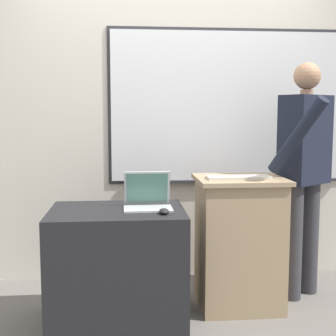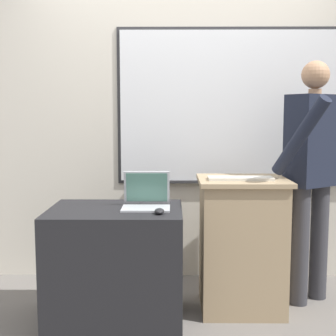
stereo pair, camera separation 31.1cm
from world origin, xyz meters
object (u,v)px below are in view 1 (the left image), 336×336
laptop (147,196)px  lectern_podium (239,242)px  side_desk (118,267)px  wireless_keyboard (239,177)px  computer_mouse_by_laptop (164,211)px  person_presenter (305,165)px

laptop → lectern_podium: bearing=14.0°
side_desk → laptop: size_ratio=2.79×
wireless_keyboard → computer_mouse_by_laptop: (-0.54, -0.31, -0.16)m
side_desk → person_presenter: size_ratio=0.50×
lectern_podium → person_presenter: bearing=14.4°
side_desk → lectern_podium: bearing=14.2°
person_presenter → laptop: person_presenter is taller
side_desk → wireless_keyboard: 1.01m
lectern_podium → wireless_keyboard: size_ratio=2.13×
wireless_keyboard → computer_mouse_by_laptop: 0.64m
lectern_podium → side_desk: bearing=-165.8°
person_presenter → computer_mouse_by_laptop: 1.22m
lectern_podium → side_desk: 0.89m
computer_mouse_by_laptop → side_desk: bearing=151.0°
person_presenter → laptop: bearing=159.9°
side_desk → computer_mouse_by_laptop: 0.52m
lectern_podium → person_presenter: (0.52, 0.13, 0.53)m
wireless_keyboard → computer_mouse_by_laptop: bearing=-150.1°
person_presenter → wireless_keyboard: size_ratio=3.99×
lectern_podium → wireless_keyboard: bearing=-111.1°
laptop → side_desk: bearing=-165.1°
lectern_podium → person_presenter: 0.75m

